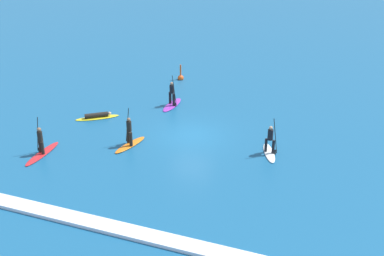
% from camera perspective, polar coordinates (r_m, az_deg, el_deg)
% --- Properties ---
extents(ground_plane, '(120.00, 120.00, 0.00)m').
position_cam_1_polar(ground_plane, '(31.82, 0.00, -0.81)').
color(ground_plane, '#195684').
rests_on(ground_plane, ground).
extents(surfer_on_white_board, '(1.46, 2.49, 2.32)m').
position_cam_1_polar(surfer_on_white_board, '(29.74, 8.80, -1.99)').
color(surfer_on_white_board, white).
rests_on(surfer_on_white_board, ground_plane).
extents(surfer_on_yellow_board, '(2.73, 2.30, 0.39)m').
position_cam_1_polar(surfer_on_yellow_board, '(34.77, -10.68, 1.33)').
color(surfer_on_yellow_board, yellow).
rests_on(surfer_on_yellow_board, ground_plane).
extents(surfer_on_orange_board, '(1.17, 2.72, 2.39)m').
position_cam_1_polar(surfer_on_orange_board, '(30.56, -7.07, -1.19)').
color(surfer_on_orange_board, orange).
rests_on(surfer_on_orange_board, ground_plane).
extents(surfer_on_red_board, '(0.77, 3.22, 2.32)m').
position_cam_1_polar(surfer_on_red_board, '(30.65, -16.68, -2.15)').
color(surfer_on_red_board, red).
rests_on(surfer_on_red_board, ground_plane).
extents(surfer_on_purple_board, '(0.82, 2.72, 2.35)m').
position_cam_1_polar(surfer_on_purple_board, '(36.14, -2.28, 3.21)').
color(surfer_on_purple_board, purple).
rests_on(surfer_on_purple_board, ground_plane).
extents(marker_buoy, '(0.50, 0.50, 1.38)m').
position_cam_1_polar(marker_buoy, '(41.39, -1.30, 5.76)').
color(marker_buoy, '#E55119').
rests_on(marker_buoy, ground_plane).
extents(wave_crest, '(15.13, 0.90, 0.18)m').
position_cam_1_polar(wave_crest, '(23.67, -9.14, -11.04)').
color(wave_crest, white).
rests_on(wave_crest, ground_plane).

